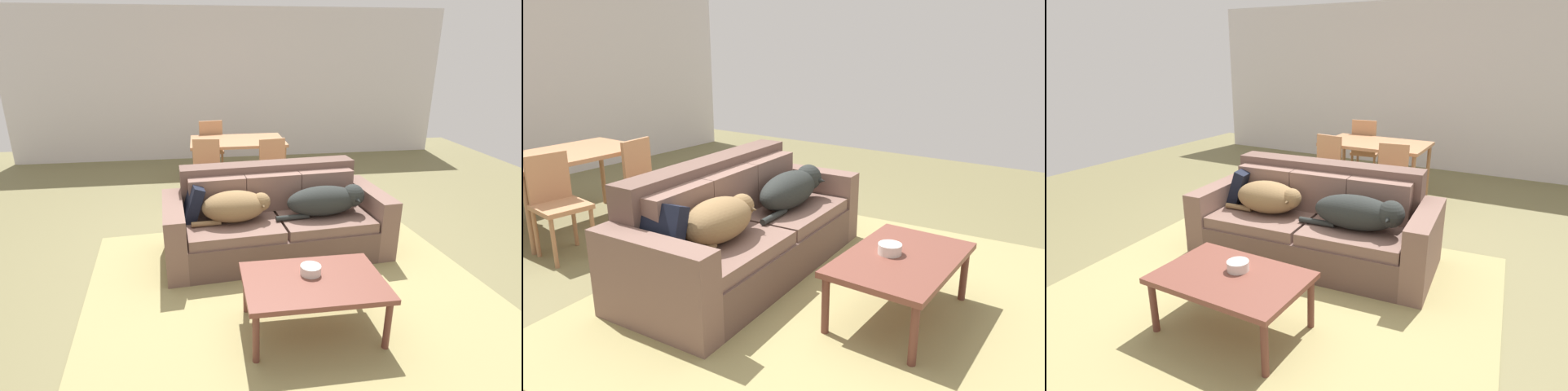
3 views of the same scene
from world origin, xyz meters
TOP-DOWN VIEW (x-y plane):
  - ground_plane at (0.00, 0.00)m, footprint 10.00×10.00m
  - back_partition at (0.00, 4.00)m, footprint 8.00×0.12m
  - area_rug at (0.10, -0.88)m, footprint 3.76×3.38m
  - couch at (0.09, -0.01)m, footprint 2.32×1.12m
  - dog_on_left_cushion at (-0.32, -0.18)m, footprint 0.77×0.43m
  - dog_on_right_cushion at (0.60, -0.16)m, footprint 0.93×0.38m
  - throw_pillow_by_left_arm at (-0.74, -0.02)m, footprint 0.27×0.39m
  - coffee_table at (0.14, -1.34)m, footprint 1.04×0.68m
  - bowl_on_coffee_table at (0.14, -1.26)m, footprint 0.16×0.16m
  - dining_table at (-0.10, 2.04)m, footprint 1.36×0.84m
  - dining_chair_near_left at (-0.57, 1.46)m, footprint 0.44×0.44m
  - dining_chair_near_right at (0.34, 1.40)m, footprint 0.45×0.45m
  - dining_chair_far_left at (-0.48, 2.63)m, footprint 0.45×0.45m

SIDE VIEW (x-z plane):
  - ground_plane at x=0.00m, z-range 0.00..0.00m
  - area_rug at x=0.10m, z-range 0.00..0.01m
  - couch at x=0.09m, z-range -0.11..0.78m
  - coffee_table at x=0.14m, z-range 0.17..0.61m
  - bowl_on_coffee_table at x=0.14m, z-range 0.44..0.51m
  - dining_chair_near_right at x=0.34m, z-range 0.06..0.93m
  - dining_chair_near_left at x=-0.57m, z-range 0.06..0.94m
  - dining_chair_far_left at x=-0.48m, z-range 0.05..1.00m
  - dog_on_left_cushion at x=-0.32m, z-range 0.44..0.74m
  - dog_on_right_cushion at x=0.60m, z-range 0.44..0.75m
  - throw_pillow_by_left_arm at x=-0.74m, z-range 0.41..0.79m
  - dining_table at x=-0.10m, z-range 0.31..1.06m
  - back_partition at x=0.00m, z-range 0.00..2.70m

